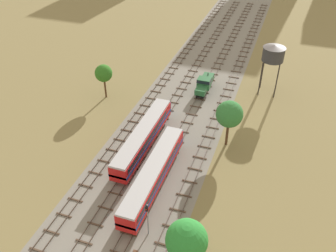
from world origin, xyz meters
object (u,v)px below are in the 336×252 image
diesel_railcar_centre_left_nearest (154,173)px  signal_post_nearest (147,216)px  shunter_loco_centre_left_mid (204,83)px  water_tower (274,54)px  diesel_railcar_left_near (143,136)px

diesel_railcar_centre_left_nearest → signal_post_nearest: bearing=-73.9°
diesel_railcar_centre_left_nearest → shunter_loco_centre_left_mid: bearing=90.0°
diesel_railcar_centre_left_nearest → water_tower: size_ratio=1.91×
signal_post_nearest → diesel_railcar_left_near: bearing=114.2°
shunter_loco_centre_left_mid → water_tower: bearing=17.8°
diesel_railcar_left_near → signal_post_nearest: 17.85m
diesel_railcar_centre_left_nearest → diesel_railcar_left_near: (-4.87, 7.87, 0.00)m
signal_post_nearest → shunter_loco_centre_left_mid: bearing=93.6°
diesel_railcar_left_near → signal_post_nearest: signal_post_nearest is taller
water_tower → signal_post_nearest: bearing=-103.6°
diesel_railcar_left_near → water_tower: (17.65, 26.40, 6.33)m
diesel_railcar_left_near → water_tower: water_tower is taller
diesel_railcar_centre_left_nearest → water_tower: bearing=69.5°
diesel_railcar_centre_left_nearest → shunter_loco_centre_left_mid: 30.15m
shunter_loco_centre_left_mid → water_tower: 15.11m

